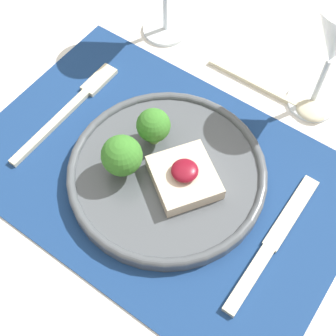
{
  "coord_description": "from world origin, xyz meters",
  "views": [
    {
      "loc": [
        0.19,
        -0.25,
        1.31
      ],
      "look_at": [
        0.01,
        0.0,
        0.8
      ],
      "focal_mm": 50.0,
      "sensor_mm": 36.0,
      "label": 1
    }
  ],
  "objects_px": {
    "fork": "(73,105)",
    "spoon": "(292,101)",
    "dinner_plate": "(166,169)",
    "knife": "(267,250)"
  },
  "relations": [
    {
      "from": "fork",
      "to": "spoon",
      "type": "height_order",
      "value": "spoon"
    },
    {
      "from": "dinner_plate",
      "to": "fork",
      "type": "relative_size",
      "value": 1.23
    },
    {
      "from": "fork",
      "to": "knife",
      "type": "distance_m",
      "value": 0.34
    },
    {
      "from": "dinner_plate",
      "to": "fork",
      "type": "height_order",
      "value": "dinner_plate"
    },
    {
      "from": "fork",
      "to": "spoon",
      "type": "distance_m",
      "value": 0.32
    },
    {
      "from": "knife",
      "to": "dinner_plate",
      "type": "bearing_deg",
      "value": 175.07
    },
    {
      "from": "spoon",
      "to": "knife",
      "type": "bearing_deg",
      "value": -71.57
    },
    {
      "from": "fork",
      "to": "spoon",
      "type": "bearing_deg",
      "value": 36.4
    },
    {
      "from": "knife",
      "to": "spoon",
      "type": "bearing_deg",
      "value": 111.25
    },
    {
      "from": "dinner_plate",
      "to": "knife",
      "type": "distance_m",
      "value": 0.16
    }
  ]
}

